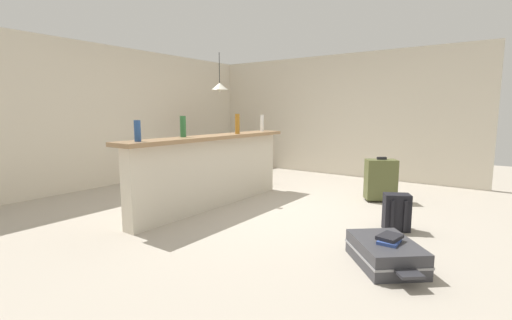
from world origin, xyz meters
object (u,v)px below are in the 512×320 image
(book_stack, at_px, (389,239))
(bottle_green, at_px, (183,127))
(suitcase_flat_charcoal, at_px, (386,253))
(dining_table, at_px, (218,145))
(backpack_black, at_px, (396,213))
(bottle_white, at_px, (262,123))
(dining_chair_near_partition, at_px, (237,154))
(suitcase_upright_olive, at_px, (381,179))
(bottle_amber, at_px, (237,124))
(bottle_blue, at_px, (137,131))
(pendant_lamp, at_px, (220,86))

(book_stack, bearing_deg, bottle_green, 87.13)
(suitcase_flat_charcoal, height_order, book_stack, book_stack)
(dining_table, distance_m, book_stack, 4.75)
(suitcase_flat_charcoal, bearing_deg, backpack_black, 9.55)
(bottle_white, relative_size, suitcase_flat_charcoal, 0.32)
(dining_chair_near_partition, relative_size, suitcase_flat_charcoal, 1.10)
(bottle_green, height_order, suitcase_upright_olive, bottle_green)
(bottle_green, xyz_separation_m, suitcase_upright_olive, (2.14, -1.93, -0.82))
(dining_table, relative_size, book_stack, 4.25)
(suitcase_flat_charcoal, bearing_deg, bottle_amber, 67.14)
(bottle_white, bearing_deg, dining_table, 68.22)
(bottle_white, xyz_separation_m, suitcase_flat_charcoal, (-1.80, -2.55, -1.04))
(backpack_black, bearing_deg, book_stack, -169.00)
(bottle_blue, height_order, suitcase_flat_charcoal, bottle_blue)
(bottle_green, relative_size, dining_table, 0.25)
(backpack_black, bearing_deg, suitcase_upright_olive, 23.70)
(bottle_blue, xyz_separation_m, suitcase_upright_olive, (2.91, -1.83, -0.80))
(dining_table, distance_m, backpack_black, 4.13)
(suitcase_upright_olive, bearing_deg, backpack_black, -156.30)
(suitcase_flat_charcoal, relative_size, suitcase_upright_olive, 1.26)
(pendant_lamp, distance_m, backpack_black, 4.41)
(dining_chair_near_partition, relative_size, suitcase_upright_olive, 1.39)
(bottle_amber, relative_size, dining_table, 0.27)
(dining_table, bearing_deg, suitcase_flat_charcoal, -120.60)
(bottle_blue, bearing_deg, bottle_amber, -2.33)
(bottle_blue, height_order, pendant_lamp, pendant_lamp)
(bottle_white, relative_size, backpack_black, 0.64)
(bottle_amber, distance_m, suitcase_flat_charcoal, 2.89)
(bottle_green, distance_m, bottle_white, 1.68)
(dining_table, bearing_deg, book_stack, -120.52)
(bottle_amber, relative_size, bottle_white, 1.09)
(bottle_white, bearing_deg, bottle_amber, -174.18)
(bottle_amber, bearing_deg, pendant_lamp, 48.21)
(bottle_amber, bearing_deg, suitcase_upright_olive, -55.30)
(pendant_lamp, xyz_separation_m, suitcase_upright_olive, (-0.16, -3.31, -1.51))
(suitcase_flat_charcoal, bearing_deg, dining_chair_near_partition, 56.68)
(bottle_blue, xyz_separation_m, backpack_black, (1.67, -2.37, -0.93))
(bottle_green, relative_size, bottle_white, 1.01)
(dining_table, bearing_deg, dining_chair_near_partition, -101.04)
(bottle_white, height_order, suitcase_upright_olive, bottle_white)
(suitcase_flat_charcoal, bearing_deg, pendant_lamp, 58.91)
(bottle_blue, distance_m, bottle_white, 2.44)
(dining_table, height_order, backpack_black, dining_table)
(dining_chair_near_partition, bearing_deg, bottle_green, -159.00)
(bottle_blue, xyz_separation_m, pendant_lamp, (3.07, 1.48, 0.71))
(pendant_lamp, relative_size, book_stack, 3.01)
(pendant_lamp, distance_m, suitcase_flat_charcoal, 5.00)
(bottle_blue, distance_m, book_stack, 2.79)
(bottle_amber, relative_size, book_stack, 1.14)
(backpack_black, bearing_deg, bottle_amber, 89.71)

